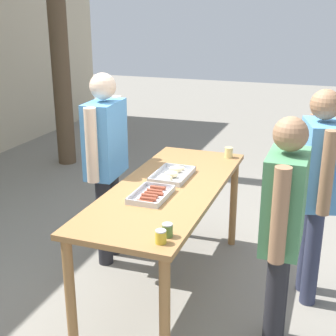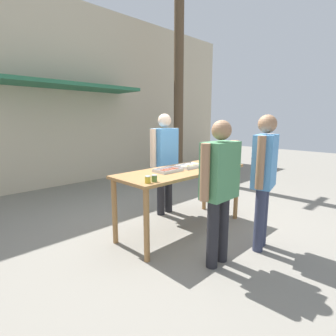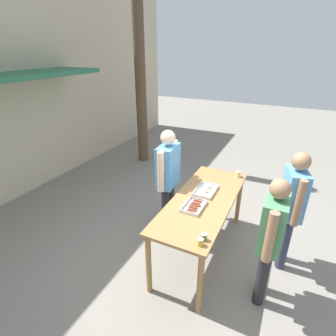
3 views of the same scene
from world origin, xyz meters
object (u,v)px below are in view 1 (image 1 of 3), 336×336
condiment_jar_ketchup (167,230)px  person_customer_holding_hotdog (283,220)px  food_tray_buns (172,174)px  condiment_jar_mustard (161,237)px  food_tray_sausages (151,195)px  person_server_behind_table (106,154)px  beer_cup (229,153)px  person_customer_with_cup (317,180)px

condiment_jar_ketchup → person_customer_holding_hotdog: 0.75m
person_customer_holding_hotdog → condiment_jar_ketchup: bearing=-59.4°
food_tray_buns → condiment_jar_mustard: 1.16m
food_tray_sausages → person_server_behind_table: size_ratio=0.22×
condiment_jar_ketchup → beer_cup: (1.70, 0.01, 0.01)m
food_tray_buns → condiment_jar_ketchup: bearing=-162.2°
beer_cup → person_customer_with_cup: (-0.60, -0.82, 0.04)m
condiment_jar_ketchup → person_customer_holding_hotdog: bearing=-59.2°
food_tray_sausages → beer_cup: (1.15, -0.31, 0.03)m
food_tray_buns → beer_cup: (0.68, -0.32, 0.03)m
person_server_behind_table → person_customer_holding_hotdog: size_ratio=1.06×
person_customer_holding_hotdog → person_customer_with_cup: bearing=166.8°
food_tray_sausages → condiment_jar_ketchup: condiment_jar_ketchup is taller
beer_cup → person_customer_holding_hotdog: bearing=-153.4°
beer_cup → person_server_behind_table: size_ratio=0.06×
condiment_jar_ketchup → person_customer_with_cup: 1.37m
person_customer_holding_hotdog → food_tray_sausages: bearing=-99.5°
person_server_behind_table → condiment_jar_ketchup: bearing=-142.0°
food_tray_sausages → condiment_jar_ketchup: size_ratio=4.60×
food_tray_sausages → food_tray_buns: (0.47, 0.00, 0.01)m
condiment_jar_mustard → person_customer_holding_hotdog: 0.81m
person_customer_with_cup → person_customer_holding_hotdog: bearing=-27.6°
food_tray_sausages → person_customer_holding_hotdog: person_customer_holding_hotdog is taller
person_server_behind_table → person_customer_holding_hotdog: bearing=-117.6°
person_customer_with_cup → beer_cup: bearing=-140.7°
food_tray_buns → condiment_jar_mustard: condiment_jar_mustard is taller
condiment_jar_mustard → condiment_jar_ketchup: (0.09, -0.01, 0.00)m
food_tray_buns → person_customer_with_cup: 1.14m
food_tray_buns → person_server_behind_table: bearing=82.0°
condiment_jar_mustard → person_server_behind_table: size_ratio=0.05×
condiment_jar_mustard → person_server_behind_table: person_server_behind_table is taller
person_customer_with_cup → condiment_jar_ketchup: bearing=-51.0°
food_tray_sausages → person_customer_with_cup: (0.55, -1.14, 0.08)m
person_server_behind_table → person_customer_holding_hotdog: 1.79m
food_tray_buns → condiment_jar_mustard: bearing=-163.9°
person_customer_holding_hotdog → person_customer_with_cup: size_ratio=0.96×
food_tray_buns → condiment_jar_ketchup: size_ratio=5.12×
condiment_jar_ketchup → person_customer_with_cup: person_customer_with_cup is taller
condiment_jar_ketchup → person_customer_with_cup: size_ratio=0.05×
food_tray_buns → beer_cup: 0.75m
person_customer_holding_hotdog → person_server_behind_table: bearing=-114.1°
food_tray_sausages → food_tray_buns: size_ratio=0.90×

